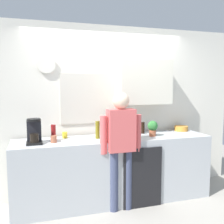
{
  "coord_description": "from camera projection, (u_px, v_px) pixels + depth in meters",
  "views": [
    {
      "loc": [
        -1.09,
        -3.16,
        1.7
      ],
      "look_at": [
        -0.05,
        0.25,
        1.32
      ],
      "focal_mm": 41.1,
      "sensor_mm": 36.0,
      "label": 1
    }
  ],
  "objects": [
    {
      "name": "bottle_olive_oil",
      "position": [
        98.0,
        130.0,
        3.63
      ],
      "size": [
        0.06,
        0.06,
        0.25
      ],
      "primitive_type": "cylinder",
      "color": "olive",
      "rests_on": "kitchen_counter"
    },
    {
      "name": "kitchen_counter",
      "position": [
        114.0,
        169.0,
        3.74
      ],
      "size": [
        2.84,
        0.64,
        0.94
      ],
      "primitive_type": "cube",
      "color": "#B2B7BC",
      "rests_on": "ground_plane"
    },
    {
      "name": "bottle_red_vinegar",
      "position": [
        53.0,
        133.0,
        3.49
      ],
      "size": [
        0.06,
        0.06,
        0.22
      ],
      "primitive_type": "cylinder",
      "color": "maroon",
      "rests_on": "kitchen_counter"
    },
    {
      "name": "potted_plant",
      "position": [
        153.0,
        127.0,
        3.8
      ],
      "size": [
        0.15,
        0.15,
        0.23
      ],
      "color": "#9E5638",
      "rests_on": "kitchen_counter"
    },
    {
      "name": "coffee_maker",
      "position": [
        34.0,
        132.0,
        3.31
      ],
      "size": [
        0.2,
        0.2,
        0.33
      ],
      "color": "black",
      "rests_on": "kitchen_counter"
    },
    {
      "name": "back_wall_assembly",
      "position": [
        111.0,
        106.0,
        4.04
      ],
      "size": [
        4.44,
        0.42,
        2.6
      ],
      "color": "silver",
      "rests_on": "ground_plane"
    },
    {
      "name": "cup_yellow_cup",
      "position": [
        65.0,
        135.0,
        3.67
      ],
      "size": [
        0.07,
        0.07,
        0.09
      ],
      "primitive_type": "cylinder",
      "color": "yellow",
      "rests_on": "kitchen_counter"
    },
    {
      "name": "dishwasher_panel",
      "position": [
        143.0,
        178.0,
        3.52
      ],
      "size": [
        0.56,
        0.02,
        0.84
      ],
      "primitive_type": "cube",
      "color": "black",
      "rests_on": "ground_plane"
    },
    {
      "name": "ground_plane",
      "position": [
        121.0,
        209.0,
        3.51
      ],
      "size": [
        8.0,
        8.0,
        0.0
      ],
      "primitive_type": "plane",
      "color": "#9E998E"
    },
    {
      "name": "person_at_sink",
      "position": [
        121.0,
        141.0,
        3.4
      ],
      "size": [
        0.57,
        0.22,
        1.6
      ],
      "rotation": [
        0.0,
        0.0,
        -0.15
      ],
      "color": "#3F4766",
      "rests_on": "ground_plane"
    },
    {
      "name": "cup_terracotta_mug",
      "position": [
        54.0,
        139.0,
        3.38
      ],
      "size": [
        0.08,
        0.08,
        0.09
      ],
      "primitive_type": "cylinder",
      "color": "#B26647",
      "rests_on": "kitchen_counter"
    },
    {
      "name": "mixing_bowl",
      "position": [
        181.0,
        128.0,
        4.24
      ],
      "size": [
        0.22,
        0.22,
        0.08
      ],
      "primitive_type": "cylinder",
      "color": "orange",
      "rests_on": "kitchen_counter"
    },
    {
      "name": "bottle_dark_sauce",
      "position": [
        143.0,
        128.0,
        4.0
      ],
      "size": [
        0.06,
        0.06,
        0.18
      ],
      "primitive_type": "cylinder",
      "color": "black",
      "rests_on": "kitchen_counter"
    }
  ]
}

